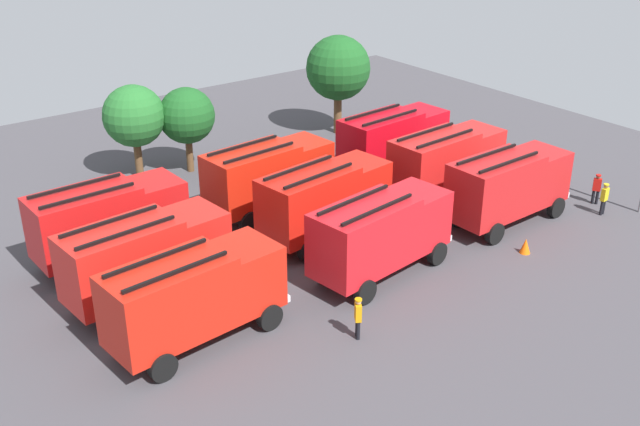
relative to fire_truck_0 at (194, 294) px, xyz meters
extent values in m
plane|color=#423F44|center=(9.11, 4.14, -2.15)|extent=(54.84, 54.84, 0.00)
cube|color=red|center=(2.44, 0.21, -0.05)|extent=(2.40, 2.68, 2.60)
cube|color=#8C9EAD|center=(3.49, 0.29, 0.26)|extent=(0.26, 2.12, 1.46)
cube|color=red|center=(-1.05, -0.09, 0.10)|extent=(4.99, 2.90, 2.90)
cube|color=black|center=(-1.11, 0.60, 1.67)|extent=(4.31, 0.48, 0.12)
cube|color=black|center=(-0.99, -0.77, 1.67)|extent=(4.31, 0.48, 0.12)
cube|color=silver|center=(3.64, 0.31, -1.20)|extent=(0.40, 2.38, 0.28)
cylinder|color=black|center=(2.54, 1.42, -1.60)|extent=(1.13, 0.44, 1.10)
cylinder|color=black|center=(2.74, -0.97, -1.60)|extent=(1.13, 0.44, 1.10)
cylinder|color=black|center=(-2.34, 1.01, -1.60)|extent=(1.13, 0.44, 1.10)
cylinder|color=black|center=(-2.14, -1.39, -1.60)|extent=(1.13, 0.44, 1.10)
cube|color=red|center=(11.54, 0.00, -0.05)|extent=(2.49, 2.75, 2.60)
cube|color=#8C9EAD|center=(12.58, 0.13, 0.26)|extent=(0.34, 2.12, 1.46)
cube|color=red|center=(8.07, -0.44, 0.10)|extent=(5.07, 3.08, 2.90)
cube|color=black|center=(7.98, 0.24, 1.67)|extent=(4.30, 0.66, 0.12)
cube|color=black|center=(8.16, -1.12, 1.67)|extent=(4.30, 0.66, 0.12)
cube|color=silver|center=(12.73, 0.15, -1.20)|extent=(0.49, 2.38, 0.28)
cylinder|color=black|center=(11.59, 1.21, -1.60)|extent=(1.13, 0.48, 1.10)
cylinder|color=black|center=(11.89, -1.17, -1.60)|extent=(1.13, 0.48, 1.10)
cylinder|color=black|center=(6.73, 0.60, -1.60)|extent=(1.13, 0.48, 1.10)
cylinder|color=black|center=(7.03, -1.78, -1.60)|extent=(1.13, 0.48, 1.10)
cube|color=red|center=(20.26, -0.10, -0.05)|extent=(2.25, 2.54, 2.60)
cube|color=#8C9EAD|center=(21.31, -0.08, 0.26)|extent=(0.12, 2.13, 1.46)
cube|color=red|center=(16.76, -0.17, 0.10)|extent=(4.85, 2.60, 2.90)
cube|color=black|center=(16.75, 0.51, 1.67)|extent=(4.32, 0.21, 0.12)
cube|color=black|center=(16.77, -0.86, 1.67)|extent=(4.32, 0.21, 0.12)
cube|color=silver|center=(21.46, -0.08, -1.20)|extent=(0.25, 2.38, 0.28)
cylinder|color=black|center=(20.44, 1.10, -1.60)|extent=(1.11, 0.37, 1.10)
cylinder|color=black|center=(20.48, -1.30, -1.60)|extent=(1.11, 0.37, 1.10)
cylinder|color=black|center=(15.54, 1.00, -1.60)|extent=(1.11, 0.37, 1.10)
cylinder|color=black|center=(15.59, -1.40, -1.60)|extent=(1.11, 0.37, 1.10)
cube|color=red|center=(2.31, 4.17, -0.05)|extent=(2.40, 2.67, 2.60)
cube|color=#8C9EAD|center=(3.36, 4.25, 0.26)|extent=(0.25, 2.12, 1.46)
cube|color=red|center=(-1.17, 3.88, 0.10)|extent=(4.99, 2.88, 2.90)
cube|color=black|center=(-1.23, 4.57, 1.67)|extent=(4.32, 0.47, 0.12)
cube|color=black|center=(-1.12, 3.20, 1.67)|extent=(4.32, 0.47, 0.12)
cube|color=silver|center=(3.51, 4.26, -1.20)|extent=(0.39, 2.38, 0.28)
cylinder|color=black|center=(2.42, 5.38, -1.60)|extent=(1.12, 0.44, 1.10)
cylinder|color=black|center=(2.61, 2.99, -1.60)|extent=(1.12, 0.44, 1.10)
cylinder|color=black|center=(-2.47, 4.98, -1.60)|extent=(1.12, 0.44, 1.10)
cylinder|color=black|center=(-2.27, 2.59, -1.60)|extent=(1.12, 0.44, 1.10)
cube|color=red|center=(11.81, 4.43, -0.05)|extent=(2.49, 2.75, 2.60)
cube|color=#8C9EAD|center=(12.86, 4.56, 0.26)|extent=(0.34, 2.12, 1.46)
cube|color=red|center=(8.34, 4.00, 0.10)|extent=(5.07, 3.07, 2.90)
cube|color=black|center=(8.26, 4.68, 1.67)|extent=(4.30, 0.65, 0.12)
cube|color=black|center=(8.42, 3.32, 1.67)|extent=(4.30, 0.65, 0.12)
cube|color=silver|center=(13.00, 4.58, -1.20)|extent=(0.49, 2.38, 0.28)
cylinder|color=black|center=(11.87, 5.65, -1.60)|extent=(1.13, 0.48, 1.10)
cylinder|color=black|center=(12.16, 3.26, -1.60)|extent=(1.13, 0.48, 1.10)
cylinder|color=black|center=(7.00, 5.05, -1.60)|extent=(1.13, 0.48, 1.10)
cylinder|color=black|center=(7.30, 2.66, -1.60)|extent=(1.13, 0.48, 1.10)
cube|color=red|center=(20.24, 4.29, -0.05)|extent=(2.34, 2.62, 2.60)
cube|color=#8C9EAD|center=(21.28, 4.35, 0.26)|extent=(0.20, 2.13, 1.46)
cube|color=red|center=(16.74, 4.09, 0.10)|extent=(4.93, 2.77, 2.90)
cube|color=black|center=(16.70, 4.78, 1.67)|extent=(4.32, 0.36, 0.12)
cube|color=black|center=(16.78, 3.41, 1.67)|extent=(4.32, 0.36, 0.12)
cube|color=silver|center=(21.43, 4.36, -1.20)|extent=(0.33, 2.38, 0.28)
cylinder|color=black|center=(20.37, 5.50, -1.60)|extent=(1.12, 0.41, 1.10)
cylinder|color=black|center=(20.50, 3.10, -1.60)|extent=(1.12, 0.41, 1.10)
cylinder|color=black|center=(15.48, 5.22, -1.60)|extent=(1.12, 0.41, 1.10)
cylinder|color=black|center=(15.61, 2.83, -1.60)|extent=(1.12, 0.41, 1.10)
cube|color=red|center=(2.52, 8.36, -0.05)|extent=(2.28, 2.57, 2.60)
cube|color=#8C9EAD|center=(3.56, 8.39, 0.26)|extent=(0.14, 2.13, 1.46)
cube|color=red|center=(-0.98, 8.25, 0.10)|extent=(4.87, 2.65, 2.90)
cube|color=black|center=(-1.00, 8.94, 1.67)|extent=(4.32, 0.25, 0.12)
cube|color=black|center=(-0.96, 7.56, 1.67)|extent=(4.32, 0.25, 0.12)
cube|color=silver|center=(3.71, 8.39, -1.20)|extent=(0.27, 2.38, 0.28)
cylinder|color=black|center=(2.68, 9.56, -1.60)|extent=(1.11, 0.38, 1.10)
cylinder|color=black|center=(2.75, 7.16, -1.60)|extent=(1.11, 0.38, 1.10)
cylinder|color=black|center=(-2.22, 9.41, -1.60)|extent=(1.11, 0.38, 1.10)
cylinder|color=black|center=(-2.15, 7.01, -1.60)|extent=(1.11, 0.38, 1.10)
cube|color=red|center=(11.31, 8.48, -0.05)|extent=(2.39, 2.67, 2.60)
cube|color=#8C9EAD|center=(12.35, 8.57, 0.26)|extent=(0.25, 2.12, 1.46)
cube|color=red|center=(7.82, 8.20, 0.10)|extent=(4.99, 2.88, 2.90)
cube|color=black|center=(7.76, 8.89, 1.67)|extent=(4.32, 0.47, 0.12)
cube|color=black|center=(7.87, 7.52, 1.67)|extent=(4.32, 0.47, 0.12)
cube|color=silver|center=(12.50, 8.58, -1.20)|extent=(0.39, 2.38, 0.28)
cylinder|color=black|center=(11.41, 9.69, -1.60)|extent=(1.12, 0.44, 1.10)
cylinder|color=black|center=(11.60, 7.30, -1.60)|extent=(1.12, 0.44, 1.10)
cylinder|color=black|center=(6.53, 9.30, -1.60)|extent=(1.12, 0.44, 1.10)
cylinder|color=black|center=(6.72, 6.91, -1.60)|extent=(1.12, 0.44, 1.10)
cube|color=red|center=(20.25, 8.69, -0.05)|extent=(2.37, 2.65, 2.60)
cube|color=#8C9EAD|center=(21.30, 8.77, 0.26)|extent=(0.23, 2.13, 1.46)
cube|color=red|center=(16.76, 8.44, 0.10)|extent=(4.97, 2.84, 2.90)
cube|color=black|center=(16.71, 9.13, 1.67)|extent=(4.32, 0.43, 0.12)
cube|color=black|center=(16.81, 7.76, 1.67)|extent=(4.32, 0.43, 0.12)
cube|color=silver|center=(21.45, 8.78, -1.20)|extent=(0.37, 2.38, 0.28)
cylinder|color=black|center=(20.37, 9.90, -1.60)|extent=(1.12, 0.43, 1.10)
cylinder|color=black|center=(20.54, 7.51, -1.60)|extent=(1.12, 0.43, 1.10)
cylinder|color=black|center=(15.48, 9.55, -1.60)|extent=(1.12, 0.43, 1.10)
cylinder|color=black|center=(15.65, 7.16, -1.60)|extent=(1.12, 0.43, 1.10)
cylinder|color=black|center=(22.82, -2.59, -1.75)|extent=(0.16, 0.16, 0.80)
cylinder|color=black|center=(22.61, -2.61, -1.75)|extent=(0.16, 0.16, 0.80)
cube|color=gold|center=(22.71, -2.60, -1.00)|extent=(0.44, 0.28, 0.70)
sphere|color=#9E704C|center=(22.71, -2.60, -0.54)|extent=(0.23, 0.23, 0.23)
cylinder|color=gold|center=(22.71, -2.60, -0.45)|extent=(0.28, 0.28, 0.07)
cylinder|color=black|center=(5.20, -3.48, -1.74)|extent=(0.16, 0.16, 0.82)
cylinder|color=black|center=(5.09, -3.66, -1.74)|extent=(0.16, 0.16, 0.82)
cube|color=orange|center=(5.14, -3.57, -0.98)|extent=(0.42, 0.48, 0.71)
sphere|color=tan|center=(5.14, -3.57, -0.51)|extent=(0.23, 0.23, 0.23)
cylinder|color=orange|center=(5.14, -3.57, -0.42)|extent=(0.29, 0.29, 0.07)
cylinder|color=black|center=(1.52, 11.26, -1.73)|extent=(0.16, 0.16, 0.85)
cylinder|color=black|center=(1.59, 11.06, -1.73)|extent=(0.16, 0.16, 0.85)
cube|color=black|center=(1.55, 11.16, -0.94)|extent=(0.38, 0.48, 0.74)
sphere|color=brown|center=(1.55, 11.16, -0.45)|extent=(0.24, 0.24, 0.24)
cylinder|color=black|center=(1.55, 11.16, -0.36)|extent=(0.30, 0.30, 0.07)
cylinder|color=black|center=(21.02, 10.76, -1.77)|extent=(0.16, 0.16, 0.77)
cylinder|color=black|center=(21.07, 10.96, -1.77)|extent=(0.16, 0.16, 0.77)
cube|color=#B7140F|center=(21.04, 10.86, -1.05)|extent=(0.32, 0.46, 0.67)
sphere|color=tan|center=(21.04, 10.86, -0.61)|extent=(0.22, 0.22, 0.22)
cylinder|color=#B7140F|center=(21.04, 10.86, -0.53)|extent=(0.27, 0.27, 0.06)
cylinder|color=black|center=(23.64, -1.62, -1.76)|extent=(0.16, 0.16, 0.78)
cylinder|color=black|center=(23.52, -1.45, -1.76)|extent=(0.16, 0.16, 0.78)
cube|color=#B7140F|center=(23.58, -1.54, -1.03)|extent=(0.44, 0.48, 0.68)
sphere|color=brown|center=(23.58, -1.54, -0.58)|extent=(0.22, 0.22, 0.22)
cylinder|color=#B7140F|center=(23.58, -1.54, -0.49)|extent=(0.28, 0.28, 0.07)
cylinder|color=brown|center=(5.47, 16.96, -1.04)|extent=(0.45, 0.45, 2.23)
sphere|color=#236628|center=(5.47, 16.96, 1.60)|extent=(3.57, 3.57, 3.57)
cylinder|color=brown|center=(8.30, 15.99, -1.12)|extent=(0.41, 0.41, 2.07)
sphere|color=#19511E|center=(8.30, 15.99, 1.32)|extent=(3.31, 3.31, 3.31)
cylinder|color=brown|center=(19.72, 16.19, -0.81)|extent=(0.54, 0.54, 2.68)
sphere|color=#19511E|center=(19.72, 16.19, 2.35)|extent=(4.29, 4.29, 4.29)
cone|color=#F2600C|center=(20.20, 10.33, -1.85)|extent=(0.43, 0.43, 0.62)
cone|color=#F2600C|center=(16.02, -2.95, -1.78)|extent=(0.52, 0.52, 0.74)
camera|label=1|loc=(-11.05, -22.55, 14.99)|focal=42.57mm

